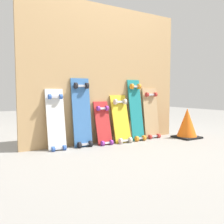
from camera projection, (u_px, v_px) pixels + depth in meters
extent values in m
plane|color=gray|center=(109.00, 142.00, 3.02)|extent=(12.00, 12.00, 0.00)
cube|color=tan|center=(106.00, 75.00, 3.02)|extent=(2.10, 0.04, 1.66)
cube|color=silver|center=(56.00, 123.00, 2.64)|extent=(0.20, 0.13, 0.72)
cube|color=#B7B7BF|center=(58.00, 148.00, 2.60)|extent=(0.09, 0.04, 0.03)
cube|color=#B7B7BF|center=(55.00, 97.00, 2.63)|extent=(0.09, 0.04, 0.03)
cylinder|color=#3359B2|center=(53.00, 149.00, 2.56)|extent=(0.03, 0.05, 0.05)
cylinder|color=#3359B2|center=(65.00, 148.00, 2.62)|extent=(0.03, 0.05, 0.05)
cylinder|color=#3359B2|center=(50.00, 97.00, 2.59)|extent=(0.03, 0.05, 0.05)
cylinder|color=#3359B2|center=(61.00, 97.00, 2.65)|extent=(0.03, 0.05, 0.05)
cube|color=#386BAD|center=(82.00, 115.00, 2.80)|extent=(0.22, 0.12, 0.84)
cube|color=#B7B7BF|center=(84.00, 144.00, 2.77)|extent=(0.10, 0.04, 0.03)
cube|color=#B7B7BF|center=(81.00, 86.00, 2.78)|extent=(0.10, 0.04, 0.03)
cylinder|color=black|center=(79.00, 145.00, 2.72)|extent=(0.03, 0.07, 0.07)
cylinder|color=black|center=(91.00, 144.00, 2.79)|extent=(0.03, 0.07, 0.07)
cylinder|color=black|center=(76.00, 86.00, 2.73)|extent=(0.03, 0.07, 0.07)
cylinder|color=black|center=(87.00, 86.00, 2.80)|extent=(0.03, 0.07, 0.07)
cube|color=#B22626|center=(103.00, 126.00, 2.93)|extent=(0.19, 0.17, 0.58)
cube|color=#B7B7BF|center=(106.00, 143.00, 2.88)|extent=(0.09, 0.04, 0.03)
cube|color=#B7B7BF|center=(102.00, 109.00, 2.93)|extent=(0.09, 0.04, 0.03)
cylinder|color=purple|center=(103.00, 143.00, 2.83)|extent=(0.03, 0.06, 0.06)
cylinder|color=purple|center=(111.00, 142.00, 2.89)|extent=(0.03, 0.06, 0.06)
cylinder|color=purple|center=(98.00, 108.00, 2.89)|extent=(0.03, 0.06, 0.06)
cylinder|color=purple|center=(107.00, 108.00, 2.95)|extent=(0.03, 0.06, 0.06)
cube|color=gold|center=(121.00, 121.00, 3.04)|extent=(0.23, 0.18, 0.64)
cube|color=#B7B7BF|center=(125.00, 141.00, 2.99)|extent=(0.10, 0.04, 0.03)
cube|color=#B7B7BF|center=(119.00, 102.00, 3.06)|extent=(0.10, 0.04, 0.03)
cylinder|color=beige|center=(121.00, 141.00, 2.94)|extent=(0.03, 0.07, 0.07)
cylinder|color=beige|center=(130.00, 140.00, 3.01)|extent=(0.03, 0.07, 0.07)
cylinder|color=beige|center=(115.00, 102.00, 3.00)|extent=(0.03, 0.07, 0.07)
cylinder|color=beige|center=(125.00, 102.00, 3.08)|extent=(0.03, 0.07, 0.07)
cube|color=#197A7F|center=(136.00, 113.00, 3.17)|extent=(0.19, 0.16, 0.84)
cube|color=#B7B7BF|center=(140.00, 138.00, 3.13)|extent=(0.08, 0.04, 0.03)
cube|color=#B7B7BF|center=(135.00, 87.00, 3.17)|extent=(0.08, 0.04, 0.03)
cylinder|color=orange|center=(137.00, 139.00, 3.08)|extent=(0.03, 0.07, 0.07)
cylinder|color=orange|center=(144.00, 138.00, 3.14)|extent=(0.03, 0.07, 0.07)
cylinder|color=orange|center=(132.00, 86.00, 3.12)|extent=(0.03, 0.07, 0.07)
cylinder|color=orange|center=(139.00, 86.00, 3.18)|extent=(0.03, 0.07, 0.07)
cube|color=tan|center=(151.00, 116.00, 3.33)|extent=(0.24, 0.11, 0.74)
cube|color=#B7B7BF|center=(154.00, 136.00, 3.30)|extent=(0.11, 0.04, 0.03)
cube|color=#B7B7BF|center=(150.00, 95.00, 3.32)|extent=(0.11, 0.04, 0.03)
cylinder|color=red|center=(150.00, 137.00, 3.25)|extent=(0.03, 0.06, 0.06)
cylinder|color=red|center=(159.00, 136.00, 3.32)|extent=(0.03, 0.06, 0.06)
cylinder|color=red|center=(147.00, 95.00, 3.27)|extent=(0.03, 0.06, 0.06)
cylinder|color=red|center=(155.00, 95.00, 3.34)|extent=(0.03, 0.06, 0.06)
cube|color=black|center=(187.00, 137.00, 3.32)|extent=(0.30, 0.30, 0.02)
cone|color=orange|center=(187.00, 122.00, 3.31)|extent=(0.26, 0.26, 0.38)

